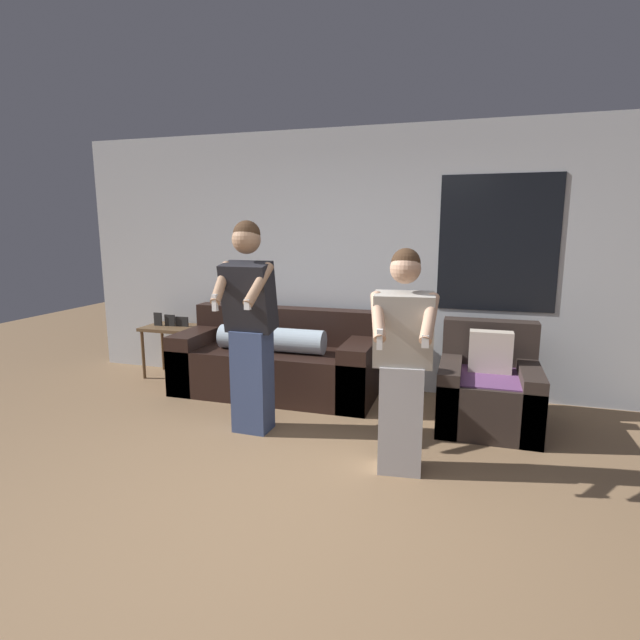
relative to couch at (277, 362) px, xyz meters
The scene contains 7 objects.
ground_plane 2.42m from the couch, 69.48° to the right, with size 14.00×14.00×0.00m, color #846647.
wall_back 1.43m from the couch, 29.20° to the left, with size 6.66×0.07×2.70m.
couch is the anchor object (origin of this frame).
armchair 2.10m from the couch, ahead, with size 0.83×0.91×0.87m.
side_table 1.41m from the couch, behind, with size 0.58×0.46×0.74m.
person_left 1.18m from the couch, 80.36° to the right, with size 0.46×0.50×1.76m.
person_right 2.04m from the couch, 42.47° to the right, with size 0.46×0.50×1.57m.
Camera 1 is at (1.05, -2.42, 1.71)m, focal length 28.00 mm.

